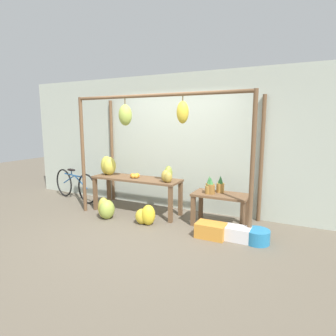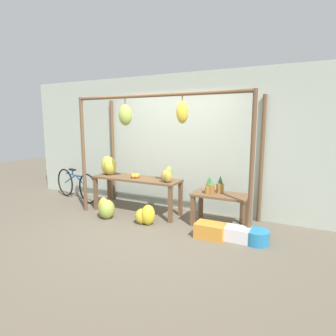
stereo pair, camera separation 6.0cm
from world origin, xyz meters
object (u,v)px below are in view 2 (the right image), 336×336
Objects in this scene: blue_bucket at (257,237)px; papaya_pile at (167,175)px; orange_pile at (135,176)px; fruit_crate_purple at (236,234)px; banana_pile_ground_right at (145,215)px; fruit_crate_white at (210,230)px; banana_pile_on_table at (109,166)px; pineapple_cluster at (212,187)px; banana_pile_ground_left at (106,209)px; parked_bicycle at (76,185)px.

blue_bucket is 1.91m from papaya_pile.
orange_pile is 2.31m from fruit_crate_purple.
banana_pile_ground_right is 1.63m from fruit_crate_purple.
fruit_crate_purple is (0.40, 0.08, -0.01)m from fruit_crate_white.
pineapple_cluster is at bearing -0.43° from banana_pile_on_table.
banana_pile_ground_left is at bearing -177.34° from fruit_crate_purple.
parked_bicycle is 5.30× the size of papaya_pile.
banana_pile_ground_right reaches higher than fruit_crate_purple.
banana_pile_on_table reaches higher than pineapple_cluster.
blue_bucket is (0.86, -0.45, -0.60)m from pineapple_cluster.
pineapple_cluster is 2.07m from banana_pile_ground_left.
banana_pile_on_table is 2.04× the size of orange_pile.
pineapple_cluster is at bearing -2.62° from parked_bicycle.
banana_pile_ground_left is 0.88× the size of fruit_crate_white.
parked_bicycle is at bearing 163.93° from banana_pile_ground_right.
blue_bucket is at bearing -8.35° from banana_pile_on_table.
banana_pile_on_table is 0.71m from orange_pile.
banana_pile_on_table is 3.30m from blue_bucket.
banana_pile_ground_right is at bearing -154.24° from pineapple_cluster.
papaya_pile reaches higher than fruit_crate_white.
banana_pile_ground_right is (0.85, 0.07, -0.03)m from banana_pile_ground_left.
pineapple_cluster is at bearing 139.95° from fruit_crate_purple.
pineapple_cluster is 0.67× the size of fruit_crate_white.
banana_pile_ground_right is 2.44m from parked_bicycle.
papaya_pile is at bearing 154.57° from fruit_crate_white.
orange_pile reaches higher than banana_pile_ground_left.
banana_pile_ground_left is at bearing -57.62° from banana_pile_on_table.
blue_bucket is 4.32m from parked_bicycle.
fruit_crate_purple is (3.97, -0.62, -0.25)m from parked_bicycle.
blue_bucket is at bearing 2.07° from banana_pile_ground_right.
blue_bucket is 0.31m from fruit_crate_purple.
banana_pile_on_table reaches higher than banana_pile_ground_left.
banana_pile_on_table is 0.97× the size of banana_pile_ground_left.
banana_pile_on_table is at bearing 179.57° from pineapple_cluster.
blue_bucket is (1.93, 0.07, -0.06)m from banana_pile_ground_right.
banana_pile_ground_left is at bearing -177.20° from blue_bucket.
fruit_crate_white is 1.11× the size of fruit_crate_purple.
parked_bicycle is at bearing 171.05° from fruit_crate_purple.
pineapple_cluster is 0.83× the size of blue_bucket.
orange_pile is 0.42× the size of fruit_crate_white.
pineapple_cluster is at bearing 4.75° from papaya_pile.
parked_bicycle is (-4.27, 0.60, 0.25)m from blue_bucket.
pineapple_cluster is 1.14m from blue_bucket.
fruit_crate_purple is at bearing 2.66° from banana_pile_ground_left.
banana_pile_ground_right is at bearing -178.28° from fruit_crate_purple.
fruit_crate_purple is (0.56, -0.47, -0.60)m from pineapple_cluster.
banana_pile_ground_right is 1.23m from fruit_crate_white.
parked_bicycle reaches higher than banana_pile_ground_right.
banana_pile_on_table is at bearing 176.52° from papaya_pile.
banana_pile_on_table is at bearing 156.48° from banana_pile_ground_right.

